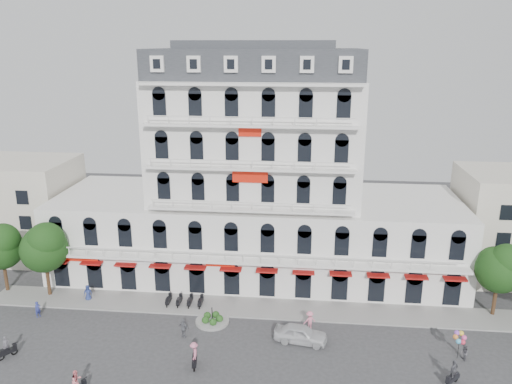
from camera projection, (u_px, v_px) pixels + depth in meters
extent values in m
plane|color=#38383A|center=(235.00, 363.00, 41.46)|extent=(120.00, 120.00, 0.00)
cube|color=gray|center=(247.00, 307.00, 50.02)|extent=(53.00, 4.00, 0.16)
cube|color=silver|center=(256.00, 234.00, 57.35)|extent=(45.00, 14.00, 9.00)
cube|color=silver|center=(256.00, 139.00, 54.21)|extent=(22.00, 12.00, 13.00)
cube|color=#2D3035|center=(256.00, 63.00, 51.92)|extent=(21.56, 11.76, 3.00)
cube|color=#2D3035|center=(256.00, 44.00, 51.38)|extent=(15.84, 8.64, 0.80)
cube|color=#A61714|center=(249.00, 270.00, 50.48)|extent=(40.50, 1.00, 0.15)
cube|color=#B51A0B|center=(250.00, 176.00, 49.08)|extent=(3.50, 0.10, 1.40)
cube|color=beige|center=(17.00, 208.00, 61.70)|extent=(14.00, 10.00, 12.00)
cylinder|color=gray|center=(212.00, 321.00, 47.44)|extent=(3.20, 3.20, 0.24)
cylinder|color=black|center=(212.00, 314.00, 47.22)|extent=(0.08, 0.08, 1.40)
sphere|color=#234F1A|center=(220.00, 319.00, 47.28)|extent=(0.70, 0.70, 0.70)
sphere|color=#234F1A|center=(216.00, 315.00, 47.96)|extent=(0.70, 0.70, 0.70)
sphere|color=#234F1A|center=(207.00, 316.00, 47.80)|extent=(0.70, 0.70, 0.70)
sphere|color=#234F1A|center=(205.00, 320.00, 47.02)|extent=(0.70, 0.70, 0.70)
sphere|color=#234F1A|center=(213.00, 322.00, 46.69)|extent=(0.70, 0.70, 0.70)
cylinder|color=#382314|center=(6.00, 276.00, 52.99)|extent=(0.36, 0.36, 3.52)
sphere|color=black|center=(1.00, 248.00, 52.08)|extent=(4.48, 4.48, 4.48)
sphere|color=black|center=(3.00, 240.00, 51.45)|extent=(3.52, 3.52, 3.52)
cylinder|color=#382314|center=(48.00, 279.00, 52.00)|extent=(0.36, 0.36, 3.74)
sphere|color=black|center=(44.00, 249.00, 51.03)|extent=(4.76, 4.76, 4.76)
sphere|color=black|center=(46.00, 241.00, 50.38)|extent=(3.74, 3.74, 3.74)
sphere|color=black|center=(41.00, 242.00, 51.16)|extent=(3.40, 3.40, 3.40)
cylinder|color=#382314|center=(495.00, 300.00, 48.21)|extent=(0.36, 0.36, 3.43)
sphere|color=black|center=(499.00, 270.00, 47.32)|extent=(4.37, 4.37, 4.37)
sphere|color=black|center=(507.00, 262.00, 46.69)|extent=(3.43, 3.43, 3.43)
sphere|color=black|center=(494.00, 263.00, 47.46)|extent=(3.12, 3.12, 3.12)
imported|color=silver|center=(301.00, 334.00, 44.16)|extent=(4.95, 2.58, 1.61)
cube|color=black|center=(7.00, 352.00, 42.03)|extent=(1.18, 1.41, 0.35)
torus|color=black|center=(14.00, 352.00, 42.49)|extent=(0.46, 0.55, 0.60)
torus|color=black|center=(1.00, 357.00, 41.72)|extent=(0.46, 0.55, 0.60)
imported|color=#56555C|center=(6.00, 345.00, 41.84)|extent=(0.63, 0.67, 1.53)
imported|color=#E67982|center=(77.00, 381.00, 37.16)|extent=(0.94, 1.05, 1.78)
cube|color=black|center=(453.00, 378.00, 38.66)|extent=(1.32, 1.30, 0.35)
torus|color=black|center=(448.00, 384.00, 38.41)|extent=(0.51, 0.50, 0.60)
torus|color=black|center=(456.00, 379.00, 39.07)|extent=(0.51, 0.50, 0.60)
imported|color=slate|center=(454.00, 370.00, 38.44)|extent=(1.03, 1.02, 1.74)
cube|color=black|center=(194.00, 361.00, 40.79)|extent=(0.59, 1.54, 0.35)
torus|color=black|center=(194.00, 368.00, 40.34)|extent=(0.22, 0.61, 0.60)
torus|color=black|center=(195.00, 360.00, 41.39)|extent=(0.22, 0.61, 0.60)
imported|color=pink|center=(194.00, 353.00, 40.56)|extent=(0.85, 1.26, 1.81)
imported|color=navy|center=(88.00, 293.00, 51.29)|extent=(0.97, 0.80, 1.72)
imported|color=slate|center=(184.00, 328.00, 44.83)|extent=(1.16, 0.87, 1.83)
imported|color=pink|center=(310.00, 320.00, 46.10)|extent=(1.36, 1.12, 1.83)
imported|color=navy|center=(38.00, 309.00, 48.24)|extent=(0.62, 0.70, 1.61)
imported|color=#57575E|center=(464.00, 353.00, 41.54)|extent=(0.62, 0.76, 1.46)
cylinder|color=black|center=(458.00, 348.00, 41.79)|extent=(0.04, 0.04, 2.00)
sphere|color=#E54C99|center=(464.00, 338.00, 41.47)|extent=(0.44, 0.44, 0.44)
sphere|color=yellow|center=(461.00, 333.00, 41.72)|extent=(0.44, 0.44, 0.44)
sphere|color=#994CD8|center=(457.00, 333.00, 41.75)|extent=(0.44, 0.44, 0.44)
sphere|color=orange|center=(456.00, 337.00, 41.53)|extent=(0.44, 0.44, 0.44)
sphere|color=#4CB2E5|center=(459.00, 341.00, 41.29)|extent=(0.44, 0.44, 0.44)
sphere|color=#D8334C|center=(463.00, 342.00, 41.27)|extent=(0.44, 0.44, 0.44)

